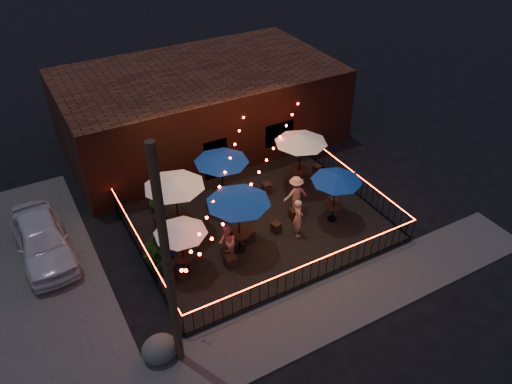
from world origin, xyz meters
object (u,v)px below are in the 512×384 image
(cafe_table_0, at_px, (180,230))
(utility_pole, at_px, (168,268))
(cafe_table_2, at_px, (238,199))
(cafe_table_5, at_px, (301,139))
(boulder, at_px, (160,349))
(cafe_table_1, at_px, (174,183))
(cafe_table_3, at_px, (221,159))
(cooler, at_px, (172,243))
(cafe_table_4, at_px, (337,178))

(cafe_table_0, bearing_deg, utility_pole, -114.77)
(cafe_table_2, relative_size, cafe_table_5, 1.03)
(boulder, bearing_deg, cafe_table_1, 62.20)
(cafe_table_1, height_order, cafe_table_3, cafe_table_1)
(cafe_table_5, bearing_deg, cooler, -167.47)
(utility_pole, height_order, cooler, utility_pole)
(cafe_table_1, xyz_separation_m, cooler, (-0.70, -1.06, -2.01))
(cafe_table_4, xyz_separation_m, boulder, (-8.90, -2.92, -1.89))
(cooler, bearing_deg, cafe_table_1, 74.95)
(cafe_table_1, bearing_deg, utility_pole, -111.86)
(utility_pole, height_order, cafe_table_2, utility_pole)
(cafe_table_1, bearing_deg, cafe_table_4, -21.86)
(cafe_table_4, bearing_deg, cafe_table_5, 86.68)
(cafe_table_4, relative_size, boulder, 2.28)
(cafe_table_0, bearing_deg, cafe_table_4, -1.77)
(cafe_table_1, relative_size, cafe_table_3, 0.95)
(cafe_table_2, height_order, cafe_table_3, cafe_table_2)
(cafe_table_5, xyz_separation_m, cooler, (-6.94, -1.54, -1.97))
(cafe_table_0, relative_size, boulder, 2.39)
(utility_pole, bearing_deg, cafe_table_2, 41.37)
(cafe_table_2, bearing_deg, cooler, 154.52)
(cafe_table_4, distance_m, boulder, 9.55)
(cafe_table_3, relative_size, cafe_table_4, 1.22)
(cafe_table_1, bearing_deg, boulder, -117.80)
(utility_pole, height_order, cafe_table_1, utility_pole)
(cafe_table_5, bearing_deg, cafe_table_2, -149.50)
(utility_pole, distance_m, cafe_table_3, 8.20)
(cafe_table_0, bearing_deg, cafe_table_2, 0.82)
(utility_pole, relative_size, cafe_table_1, 2.95)
(cafe_table_2, height_order, boulder, cafe_table_2)
(utility_pole, height_order, cafe_table_3, utility_pole)
(cafe_table_3, bearing_deg, cafe_table_0, -135.65)
(cafe_table_5, height_order, cooler, cafe_table_5)
(utility_pole, xyz_separation_m, cafe_table_1, (2.28, 5.70, -1.38))
(cafe_table_2, xyz_separation_m, cafe_table_3, (0.76, 3.03, -0.11))
(cafe_table_2, bearing_deg, cafe_table_4, -3.18)
(cafe_table_3, distance_m, cafe_table_5, 3.81)
(cafe_table_0, xyz_separation_m, cafe_table_1, (0.68, 2.23, 0.48))
(cafe_table_1, bearing_deg, cooler, -123.44)
(cafe_table_3, bearing_deg, cafe_table_1, -161.11)
(cafe_table_5, bearing_deg, cafe_table_4, -93.32)
(utility_pole, xyz_separation_m, cooler, (1.59, 4.64, -3.38))
(cafe_table_0, height_order, cafe_table_3, cafe_table_3)
(cafe_table_5, height_order, boulder, cafe_table_5)
(utility_pole, distance_m, cafe_table_5, 10.63)
(cafe_table_1, relative_size, cafe_table_4, 1.15)
(cafe_table_4, relative_size, cafe_table_5, 0.88)
(utility_pole, height_order, cafe_table_4, utility_pole)
(cafe_table_5, relative_size, boulder, 2.60)
(utility_pole, height_order, boulder, utility_pole)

